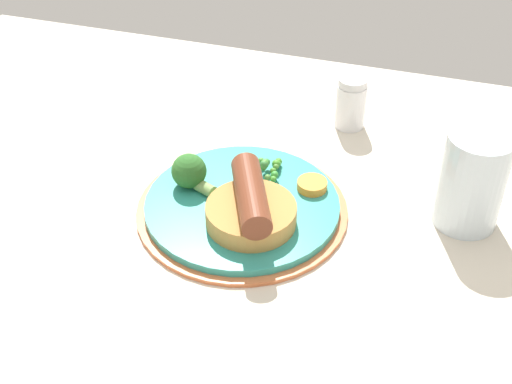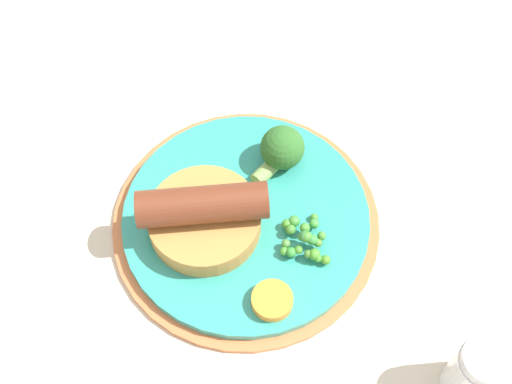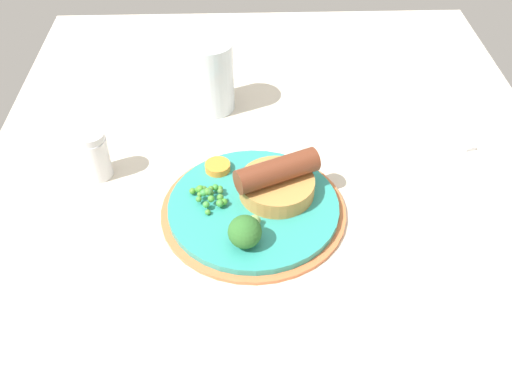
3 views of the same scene
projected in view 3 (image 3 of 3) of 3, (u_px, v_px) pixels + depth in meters
dining_table at (276, 215)px, 73.66cm from camera, size 110.00×80.00×3.00cm
dinner_plate at (253, 209)px, 71.53cm from camera, size 23.25×23.25×1.40cm
sausage_pudding at (279, 181)px, 71.11cm from camera, size 9.56×10.99×5.30cm
pea_pile at (209, 195)px, 70.78cm from camera, size 4.75×4.86×1.94cm
broccoli_floret_near at (245, 231)px, 64.97cm from camera, size 5.49×3.94×3.93cm
carrot_slice_2 at (218, 167)px, 75.46cm from camera, size 3.65×3.65×0.98cm
fork at (439, 114)px, 86.94cm from camera, size 17.80×6.23×0.60cm
drinking_glass at (211, 76)px, 85.19cm from camera, size 6.89×6.89×10.97cm
salt_shaker at (95, 155)px, 74.88cm from camera, size 3.84×3.84×6.87cm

